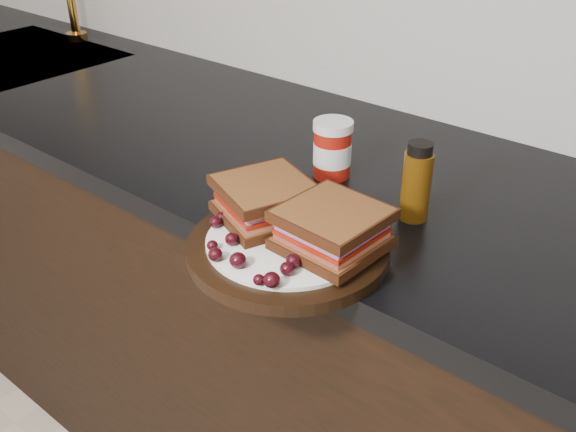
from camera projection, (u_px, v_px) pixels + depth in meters
The scene contains 30 objects.
base_cabinets at pixel (322, 360), 1.38m from camera, with size 3.96×0.58×0.86m, color black.
countertop at pixel (329, 172), 1.15m from camera, with size 3.98×0.60×0.04m, color black.
sink at pixel (18, 73), 1.74m from camera, with size 0.50×0.42×0.16m, color #B2B2B7, non-canonical shape.
plate at pixel (288, 248), 0.89m from camera, with size 0.28×0.28×0.02m, color black.
sandwich_left at pixel (265, 200), 0.91m from camera, with size 0.13×0.13×0.06m, color brown, non-canonical shape.
sandwich_right at pixel (332, 229), 0.85m from camera, with size 0.13×0.13×0.06m, color brown, non-canonical shape.
grape_0 at pixel (215, 222), 0.90m from camera, with size 0.02×0.02×0.02m, color black.
grape_1 at pixel (232, 239), 0.86m from camera, with size 0.02×0.02×0.02m, color black.
grape_2 at pixel (212, 245), 0.85m from camera, with size 0.02×0.02×0.01m, color black.
grape_3 at pixel (215, 255), 0.83m from camera, with size 0.02×0.02×0.02m, color black.
grape_4 at pixel (238, 260), 0.81m from camera, with size 0.02×0.02×0.02m, color black.
grape_5 at pixel (240, 263), 0.82m from camera, with size 0.02×0.02×0.01m, color black.
grape_6 at pixel (259, 280), 0.78m from camera, with size 0.02×0.02×0.01m, color black.
grape_7 at pixel (272, 280), 0.78m from camera, with size 0.02×0.02×0.02m, color black.
grape_8 at pixel (287, 269), 0.80m from camera, with size 0.02×0.02×0.02m, color black.
grape_9 at pixel (293, 261), 0.82m from camera, with size 0.02×0.02×0.02m, color black.
grape_10 at pixel (335, 267), 0.81m from camera, with size 0.02×0.02×0.02m, color black.
grape_11 at pixel (319, 256), 0.83m from camera, with size 0.02×0.02×0.01m, color black.
grape_12 at pixel (344, 253), 0.83m from camera, with size 0.02×0.02×0.02m, color black.
grape_13 at pixel (356, 236), 0.87m from camera, with size 0.02×0.02×0.02m, color black.
grape_14 at pixel (295, 207), 0.94m from camera, with size 0.02×0.02×0.02m, color black.
grape_15 at pixel (274, 214), 0.92m from camera, with size 0.02×0.02×0.02m, color black.
grape_16 at pixel (263, 208), 0.94m from camera, with size 0.02×0.02×0.02m, color black.
grape_17 at pixel (251, 214), 0.92m from camera, with size 0.02×0.02×0.02m, color black.
grape_18 at pixel (222, 217), 0.91m from camera, with size 0.02×0.02×0.02m, color black.
grape_19 at pixel (275, 205), 0.94m from camera, with size 0.02×0.02×0.02m, color black.
grape_20 at pixel (267, 222), 0.90m from camera, with size 0.02×0.02×0.02m, color black.
grape_21 at pixel (262, 220), 0.90m from camera, with size 0.02×0.02×0.02m, color black.
condiment_jar at pixel (332, 149), 1.07m from camera, with size 0.07×0.07×0.10m, color #9B150B.
oil_bottle at pixel (417, 181), 0.94m from camera, with size 0.04×0.04×0.12m, color #452806.
Camera 1 is at (0.60, 0.85, 1.39)m, focal length 40.00 mm.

